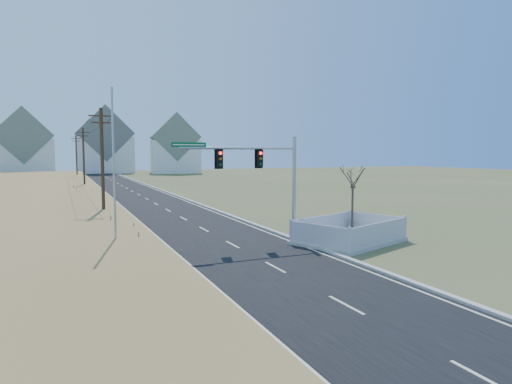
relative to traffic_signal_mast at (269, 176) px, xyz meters
name	(u,v)px	position (x,y,z in m)	size (l,w,h in m)	color
ground	(259,260)	(-2.66, -4.52, -4.14)	(260.00, 260.00, 0.00)	#4D5429
road	(128,189)	(-2.66, 45.48, -4.11)	(8.00, 180.00, 0.06)	black
curb	(156,188)	(1.49, 45.48, -4.05)	(0.30, 180.00, 0.18)	#B2AFA8
utility_pole_near	(102,165)	(-9.16, 10.48, 0.55)	(1.80, 0.26, 9.00)	#422D1E
utility_pole_mid	(84,160)	(-9.16, 40.48, 0.55)	(1.80, 0.26, 9.00)	#422D1E
utility_pole_far	(77,158)	(-9.16, 70.48, 0.55)	(1.80, 0.26, 9.00)	#422D1E
condo_nnw	(23,148)	(-20.66, 103.48, 2.80)	(14.93, 11.17, 17.03)	silver
condo_n	(105,146)	(-0.66, 107.48, 3.47)	(15.27, 10.20, 18.54)	silver
condo_ne	(175,148)	(17.34, 99.48, 2.70)	(14.12, 10.51, 16.52)	silver
traffic_signal_mast	(269,176)	(0.00, 0.00, 0.00)	(8.36, 0.57, 6.65)	#9EA0A5
fence_enclosure	(349,238)	(4.34, -2.63, -3.85)	(7.79, 6.61, 1.51)	#B7B5AD
open_sign	(365,237)	(5.34, -2.91, -3.82)	(0.45, 0.25, 0.59)	white
flagpole	(114,194)	(-9.66, -2.45, -0.60)	(0.40, 0.40, 8.86)	#B7B5AD
bare_tree	(353,176)	(6.34, -0.06, -0.09)	(1.89, 1.89, 5.02)	#4C3F33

